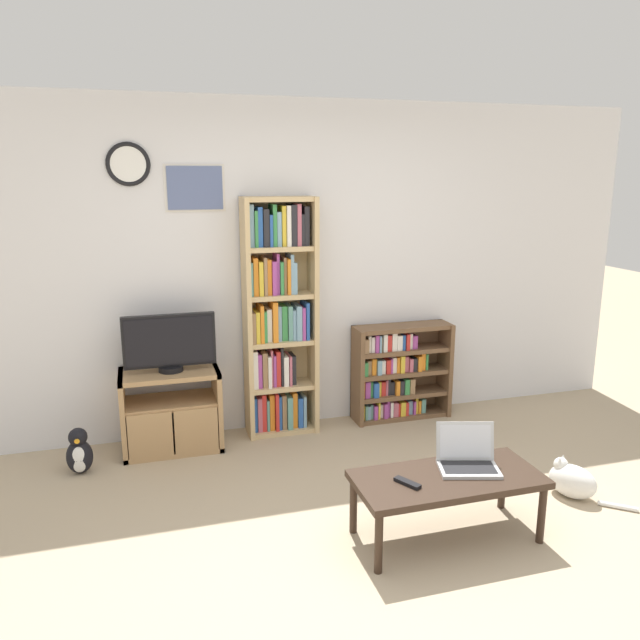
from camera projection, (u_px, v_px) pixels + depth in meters
ground_plane at (385, 572)px, 3.27m from camera, size 18.00×18.00×0.00m
wall_back at (287, 268)px, 4.96m from camera, size 6.04×0.09×2.60m
tv_stand at (171, 410)px, 4.67m from camera, size 0.73×0.41×0.62m
television at (169, 343)px, 4.55m from camera, size 0.67×0.18×0.43m
bookshelf_tall at (278, 319)px, 4.86m from camera, size 0.56×0.26×1.87m
bookshelf_short at (396, 373)px, 5.26m from camera, size 0.83×0.25×0.81m
coffee_table at (448, 483)px, 3.51m from camera, size 1.07×0.48×0.38m
laptop at (467, 457)px, 3.60m from camera, size 0.40×0.34×0.24m
remote_near_laptop at (407, 483)px, 3.40m from camera, size 0.11×0.16×0.02m
cat at (571, 480)px, 4.02m from camera, size 0.44×0.47×0.26m
penguin_figurine at (79, 453)px, 4.32m from camera, size 0.18×0.16×0.33m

